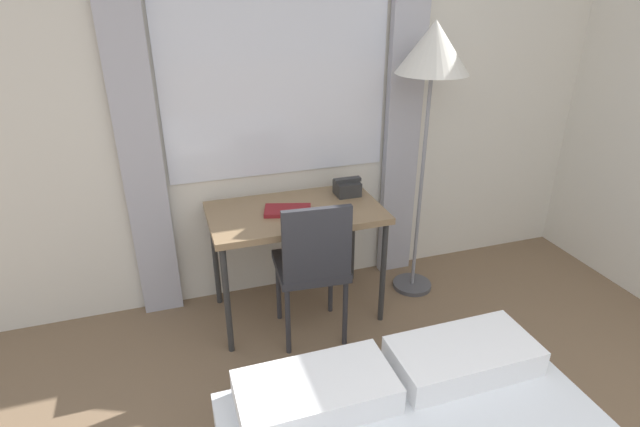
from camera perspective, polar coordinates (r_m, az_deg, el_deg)
wall_back_with_window at (r=3.17m, az=-4.23°, el=13.46°), size 5.46×0.13×2.70m
desk at (r=3.04m, az=-2.78°, el=-0.71°), size 1.04×0.59×0.74m
desk_chair at (r=2.86m, az=-0.84°, el=-5.57°), size 0.43×0.43×0.92m
standing_lamp at (r=3.11m, az=12.77°, el=16.76°), size 0.44×0.44×1.79m
telephone at (r=3.20m, az=3.12°, el=3.00°), size 0.17×0.14×0.11m
book at (r=2.97m, az=-3.71°, el=0.36°), size 0.31×0.24×0.02m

